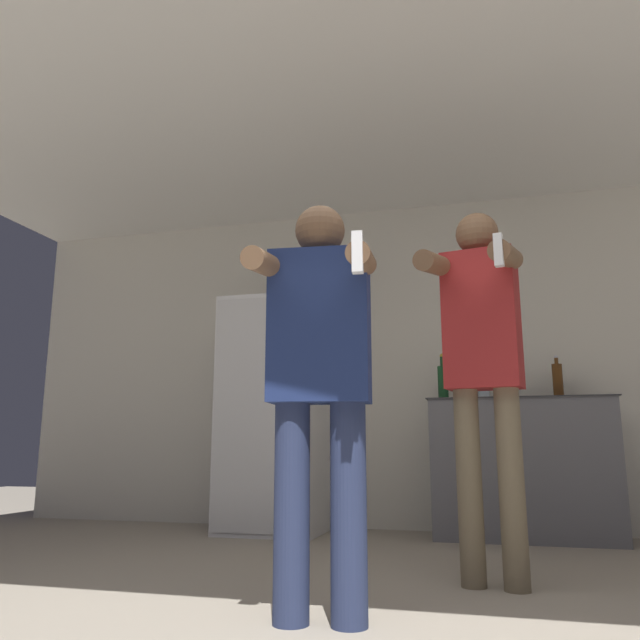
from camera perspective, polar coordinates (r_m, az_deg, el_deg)
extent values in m
cube|color=beige|center=(4.98, 9.94, -3.71)|extent=(7.00, 0.06, 2.55)
cube|color=silver|center=(3.81, 6.80, 19.60)|extent=(7.00, 3.83, 0.05)
cube|color=white|center=(4.79, -3.98, -8.57)|extent=(0.73, 0.71, 1.72)
cube|color=silver|center=(4.45, -5.51, -8.32)|extent=(0.70, 0.01, 1.65)
cylinder|color=#99999E|center=(4.36, -2.69, -7.16)|extent=(0.02, 0.02, 0.77)
cube|color=slate|center=(4.62, 18.01, -12.78)|extent=(1.21, 0.54, 0.94)
cube|color=#38383A|center=(4.63, 17.65, -6.95)|extent=(1.24, 0.57, 0.01)
cylinder|color=#563314|center=(4.71, 20.92, -5.26)|extent=(0.07, 0.07, 0.24)
cylinder|color=#563314|center=(4.72, 20.79, -3.49)|extent=(0.03, 0.03, 0.05)
sphere|color=silver|center=(4.73, 20.77, -3.19)|extent=(0.03, 0.03, 0.03)
cylinder|color=#194723|center=(4.69, 11.19, -5.72)|extent=(0.08, 0.08, 0.25)
cylinder|color=#194723|center=(4.71, 11.11, -3.71)|extent=(0.03, 0.03, 0.08)
sphere|color=#B29933|center=(4.71, 11.09, -3.25)|extent=(0.04, 0.04, 0.04)
cylinder|color=silver|center=(4.68, 14.74, -6.09)|extent=(0.08, 0.08, 0.16)
cylinder|color=silver|center=(4.69, 14.67, -4.60)|extent=(0.03, 0.03, 0.08)
sphere|color=#B29933|center=(4.69, 14.64, -4.12)|extent=(0.03, 0.03, 0.03)
cylinder|color=navy|center=(2.37, -2.59, -16.99)|extent=(0.13, 0.13, 0.77)
cylinder|color=navy|center=(2.34, 2.63, -17.06)|extent=(0.13, 0.13, 0.77)
cube|color=navy|center=(2.39, 0.00, -0.64)|extent=(0.40, 0.24, 0.58)
sphere|color=brown|center=(2.49, 0.00, 8.18)|extent=(0.20, 0.20, 0.20)
cylinder|color=brown|center=(2.30, -5.11, 5.18)|extent=(0.12, 0.37, 0.14)
cylinder|color=brown|center=(2.25, 3.86, 5.59)|extent=(0.12, 0.37, 0.14)
cube|color=white|center=(2.07, 3.44, 6.19)|extent=(0.04, 0.04, 0.14)
cylinder|color=#75664C|center=(3.04, 13.51, -14.51)|extent=(0.11, 0.11, 0.88)
cylinder|color=#75664C|center=(3.00, 17.12, -14.36)|extent=(0.11, 0.11, 0.88)
cube|color=maroon|center=(3.07, 14.55, 0.00)|extent=(0.37, 0.26, 0.66)
sphere|color=brown|center=(3.18, 14.15, 7.64)|extent=(0.21, 0.21, 0.21)
cylinder|color=brown|center=(2.97, 10.47, 5.04)|extent=(0.17, 0.43, 0.17)
cylinder|color=brown|center=(2.91, 16.66, 5.70)|extent=(0.17, 0.43, 0.17)
cube|color=white|center=(2.71, 16.01, 6.16)|extent=(0.04, 0.04, 0.14)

